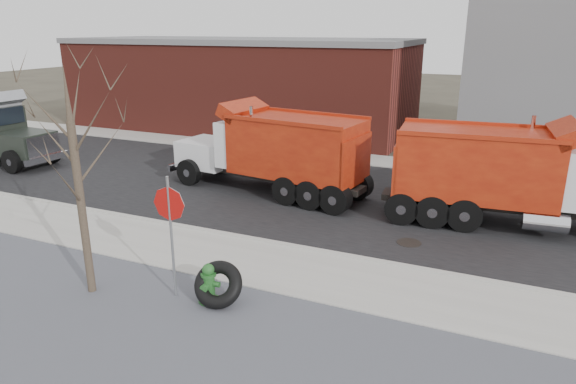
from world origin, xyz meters
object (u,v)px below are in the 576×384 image
at_px(fire_hydrant, 209,285).
at_px(dump_truck_red_b, 274,149).
at_px(dump_truck_red_a, 511,173).
at_px(stop_sign, 170,217).
at_px(truck_tire, 218,285).

bearing_deg(fire_hydrant, dump_truck_red_b, 100.73).
xyz_separation_m(fire_hydrant, dump_truck_red_a, (5.85, 7.74, 1.25)).
xyz_separation_m(stop_sign, dump_truck_red_a, (6.69, 7.83, -0.27)).
height_order(truck_tire, dump_truck_red_a, dump_truck_red_a).
bearing_deg(dump_truck_red_a, truck_tire, -131.30).
bearing_deg(truck_tire, dump_truck_red_a, 53.95).
distance_m(fire_hydrant, stop_sign, 1.73).
bearing_deg(truck_tire, fire_hydrant, -173.33).
height_order(truck_tire, stop_sign, stop_sign).
height_order(fire_hydrant, dump_truck_red_a, dump_truck_red_a).
distance_m(fire_hydrant, truck_tire, 0.24).
xyz_separation_m(fire_hydrant, truck_tire, (0.23, 0.03, 0.04)).
height_order(stop_sign, dump_truck_red_b, dump_truck_red_b).
bearing_deg(truck_tire, dump_truck_red_b, 106.54).
xyz_separation_m(truck_tire, stop_sign, (-1.07, -0.12, 1.47)).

